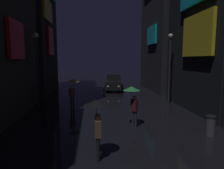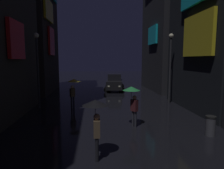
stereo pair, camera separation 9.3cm
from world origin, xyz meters
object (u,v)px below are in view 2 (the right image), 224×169
object	(u,v)px
pedestrian_foreground_left_black	(96,113)
trash_bin	(210,126)
pedestrian_far_right_green	(132,95)
streetlamp_right_far	(170,60)
streetlamp_left_far	(37,62)
pedestrian_near_crossing_yellow	(73,85)
car_distant	(115,83)

from	to	relation	value
pedestrian_foreground_left_black	trash_bin	xyz separation A→B (m)	(5.28, 1.68, -1.20)
pedestrian_far_right_green	pedestrian_foreground_left_black	bearing A→B (deg)	-120.47
pedestrian_foreground_left_black	pedestrian_far_right_green	bearing A→B (deg)	59.53
streetlamp_right_far	streetlamp_left_far	world-z (taller)	streetlamp_right_far
pedestrian_far_right_green	pedestrian_near_crossing_yellow	size ratio (longest dim) A/B	1.00
car_distant	pedestrian_near_crossing_yellow	bearing A→B (deg)	-115.92
car_distant	trash_bin	distance (m)	14.18
pedestrian_far_right_green	streetlamp_right_far	xyz separation A→B (m)	(4.06, 5.33, 1.78)
pedestrian_far_right_green	pedestrian_near_crossing_yellow	distance (m)	5.62
pedestrian_far_right_green	pedestrian_near_crossing_yellow	world-z (taller)	same
pedestrian_far_right_green	car_distant	xyz separation A→B (m)	(0.35, 12.26, -0.74)
trash_bin	pedestrian_foreground_left_black	bearing A→B (deg)	-162.37
pedestrian_foreground_left_black	pedestrian_near_crossing_yellow	distance (m)	7.86
pedestrian_foreground_left_black	car_distant	size ratio (longest dim) A/B	0.49
pedestrian_near_crossing_yellow	streetlamp_left_far	size ratio (longest dim) A/B	0.40
streetlamp_left_far	car_distant	bearing A→B (deg)	50.66
pedestrian_near_crossing_yellow	streetlamp_right_far	distance (m)	7.77
trash_bin	streetlamp_right_far	bearing A→B (deg)	84.23
pedestrian_near_crossing_yellow	trash_bin	xyz separation A→B (m)	(6.81, -6.03, -1.20)
streetlamp_left_far	streetlamp_right_far	bearing A→B (deg)	4.29
pedestrian_far_right_green	streetlamp_left_far	world-z (taller)	streetlamp_left_far
pedestrian_far_right_green	trash_bin	size ratio (longest dim) A/B	2.28
streetlamp_right_far	car_distant	bearing A→B (deg)	118.14
pedestrian_near_crossing_yellow	car_distant	world-z (taller)	pedestrian_near_crossing_yellow
streetlamp_left_far	trash_bin	world-z (taller)	streetlamp_left_far
pedestrian_foreground_left_black	streetlamp_left_far	size ratio (longest dim) A/B	0.40
trash_bin	pedestrian_near_crossing_yellow	bearing A→B (deg)	138.48
trash_bin	streetlamp_left_far	bearing A→B (deg)	146.43
pedestrian_near_crossing_yellow	trash_bin	size ratio (longest dim) A/B	2.28
pedestrian_far_right_green	streetlamp_right_far	distance (m)	6.93
pedestrian_foreground_left_black	car_distant	world-z (taller)	pedestrian_foreground_left_black
streetlamp_right_far	streetlamp_left_far	xyz separation A→B (m)	(-10.00, -0.75, -0.09)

